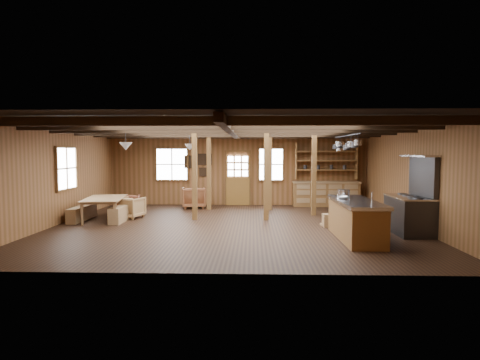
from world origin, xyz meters
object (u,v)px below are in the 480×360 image
object	(u,v)px
dining_table	(106,209)
armchair_b	(194,198)
kitchen_island	(356,219)
commercial_range	(411,208)
armchair_a	(129,204)
armchair_c	(130,207)

from	to	relation	value
dining_table	armchair_b	world-z (taller)	armchair_b
kitchen_island	commercial_range	distance (m)	1.78
commercial_range	armchair_b	xyz separation A→B (m)	(-6.25, 4.46, -0.26)
dining_table	commercial_range	bearing A→B (deg)	-111.00
commercial_range	dining_table	size ratio (longest dim) A/B	1.02
kitchen_island	commercial_range	world-z (taller)	commercial_range
kitchen_island	armchair_a	bearing A→B (deg)	149.76
dining_table	armchair_c	size ratio (longest dim) A/B	2.65
armchair_a	armchair_b	size ratio (longest dim) A/B	0.85
dining_table	armchair_b	distance (m)	3.58
kitchen_island	armchair_a	distance (m)	7.62
kitchen_island	armchair_c	bearing A→B (deg)	154.46
armchair_c	armchair_b	bearing A→B (deg)	-107.95
armchair_a	kitchen_island	bearing A→B (deg)	140.46
commercial_range	armchair_c	world-z (taller)	commercial_range
kitchen_island	armchair_a	xyz separation A→B (m)	(-6.64, 3.73, -0.15)
armchair_a	armchair_c	bearing A→B (deg)	100.46
dining_table	armchair_b	xyz separation A→B (m)	(2.29, 2.74, 0.04)
dining_table	armchair_a	bearing A→B (deg)	-23.36
kitchen_island	armchair_a	size ratio (longest dim) A/B	3.47
kitchen_island	armchair_b	distance (m)	6.99
kitchen_island	armchair_c	world-z (taller)	kitchen_island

